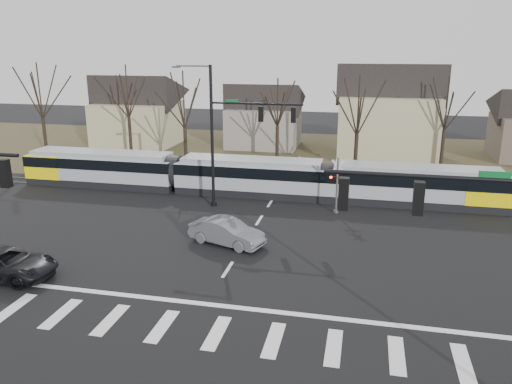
% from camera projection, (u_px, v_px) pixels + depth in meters
% --- Properties ---
extents(ground, '(140.00, 140.00, 0.00)m').
position_uv_depth(ground, '(217.00, 286.00, 24.61)').
color(ground, black).
extents(grass_verge, '(140.00, 28.00, 0.01)m').
position_uv_depth(grass_verge, '(301.00, 155.00, 54.61)').
color(grass_verge, '#38331E').
rests_on(grass_verge, ground).
extents(crosswalk, '(27.00, 2.60, 0.01)m').
position_uv_depth(crosswalk, '(189.00, 329.00, 20.86)').
color(crosswalk, silver).
rests_on(crosswalk, ground).
extents(stop_line, '(28.00, 0.35, 0.01)m').
position_uv_depth(stop_line, '(205.00, 304.00, 22.92)').
color(stop_line, silver).
rests_on(stop_line, ground).
extents(lane_dashes, '(0.18, 30.00, 0.01)m').
position_uv_depth(lane_dashes, '(275.00, 196.00, 39.61)').
color(lane_dashes, silver).
rests_on(lane_dashes, ground).
extents(rail_pair, '(90.00, 1.52, 0.06)m').
position_uv_depth(rail_pair, '(274.00, 196.00, 39.41)').
color(rail_pair, '#59595E').
rests_on(rail_pair, ground).
extents(tram, '(38.50, 2.86, 2.92)m').
position_uv_depth(tram, '(249.00, 175.00, 39.59)').
color(tram, gray).
rests_on(tram, ground).
extents(sedan, '(4.42, 5.63, 1.53)m').
position_uv_depth(sedan, '(227.00, 232.00, 29.70)').
color(sedan, slate).
rests_on(sedan, ground).
extents(suv, '(2.60, 5.41, 1.49)m').
position_uv_depth(suv, '(5.00, 263.00, 25.44)').
color(suv, black).
rests_on(suv, ground).
extents(signal_pole_near_right, '(6.72, 0.44, 8.00)m').
position_uv_depth(signal_pole_near_right, '(470.00, 255.00, 15.45)').
color(signal_pole_near_right, black).
rests_on(signal_pole_near_right, ground).
extents(signal_pole_far, '(9.28, 0.44, 10.20)m').
position_uv_depth(signal_pole_far, '(233.00, 130.00, 35.23)').
color(signal_pole_far, black).
rests_on(signal_pole_far, ground).
extents(rail_crossing_signal, '(1.08, 0.36, 4.00)m').
position_uv_depth(rail_crossing_signal, '(337.00, 187.00, 35.04)').
color(rail_crossing_signal, '#59595B').
rests_on(rail_crossing_signal, ground).
extents(tree_row, '(59.20, 7.20, 10.00)m').
position_uv_depth(tree_row, '(315.00, 117.00, 47.17)').
color(tree_row, black).
rests_on(tree_row, ground).
extents(house_a, '(9.72, 8.64, 8.60)m').
position_uv_depth(house_a, '(137.00, 107.00, 59.37)').
color(house_a, tan).
rests_on(house_a, ground).
extents(house_b, '(8.64, 7.56, 7.65)m').
position_uv_depth(house_b, '(264.00, 113.00, 58.28)').
color(house_b, gray).
rests_on(house_b, ground).
extents(house_c, '(10.80, 8.64, 10.10)m').
position_uv_depth(house_c, '(389.00, 108.00, 52.22)').
color(house_c, tan).
rests_on(house_c, ground).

